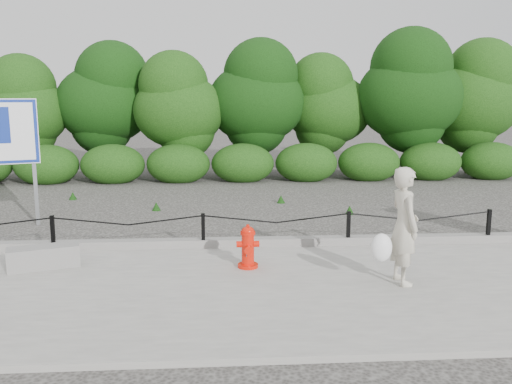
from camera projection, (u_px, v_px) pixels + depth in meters
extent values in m
plane|color=#2D2B28|center=(204.00, 252.00, 9.25)|extent=(90.00, 90.00, 0.00)
cube|color=gray|center=(199.00, 292.00, 7.28)|extent=(14.00, 4.00, 0.08)
cube|color=slate|center=(204.00, 243.00, 9.28)|extent=(14.00, 0.22, 0.14)
cube|color=black|center=(53.00, 233.00, 9.02)|extent=(0.06, 0.06, 0.60)
cube|color=black|center=(203.00, 231.00, 9.19)|extent=(0.06, 0.06, 0.60)
cube|color=black|center=(348.00, 228.00, 9.35)|extent=(0.06, 0.06, 0.60)
cube|color=black|center=(489.00, 226.00, 9.51)|extent=(0.06, 0.06, 0.60)
cylinder|color=black|center=(128.00, 219.00, 9.07)|extent=(2.50, 0.02, 0.02)
cylinder|color=black|center=(277.00, 217.00, 9.23)|extent=(2.50, 0.02, 0.02)
cylinder|color=black|center=(420.00, 215.00, 9.39)|extent=(2.50, 0.02, 0.02)
cylinder|color=black|center=(26.00, 148.00, 17.54)|extent=(0.18, 0.18, 1.92)
ellipsoid|color=#194C11|center=(22.00, 106.00, 17.30)|extent=(2.85, 2.46, 3.08)
cylinder|color=black|center=(106.00, 143.00, 18.07)|extent=(0.18, 0.18, 2.15)
ellipsoid|color=#194C11|center=(104.00, 98.00, 17.81)|extent=(3.18, 2.75, 3.43)
cylinder|color=black|center=(180.00, 148.00, 17.46)|extent=(0.18, 0.18, 1.97)
ellipsoid|color=#194C11|center=(179.00, 104.00, 17.22)|extent=(2.91, 2.52, 3.15)
cylinder|color=black|center=(256.00, 143.00, 18.00)|extent=(0.18, 0.18, 2.19)
ellipsoid|color=#194C11|center=(256.00, 96.00, 17.73)|extent=(3.23, 2.80, 3.50)
cylinder|color=black|center=(328.00, 144.00, 18.57)|extent=(0.18, 0.18, 1.98)
ellipsoid|color=#194C11|center=(329.00, 104.00, 18.33)|extent=(2.92, 2.53, 3.16)
cylinder|color=black|center=(407.00, 141.00, 17.92)|extent=(0.18, 0.18, 2.35)
ellipsoid|color=#194C11|center=(410.00, 90.00, 17.63)|extent=(3.47, 3.00, 3.76)
cylinder|color=black|center=(469.00, 141.00, 18.47)|extent=(0.18, 0.18, 2.21)
ellipsoid|color=#194C11|center=(473.00, 95.00, 18.20)|extent=(3.26, 2.82, 3.53)
cylinder|color=red|center=(248.00, 265.00, 8.19)|extent=(0.31, 0.31, 0.05)
cylinder|color=red|center=(248.00, 249.00, 8.14)|extent=(0.19, 0.19, 0.46)
cylinder|color=red|center=(248.00, 233.00, 8.10)|extent=(0.23, 0.23, 0.04)
ellipsoid|color=red|center=(248.00, 231.00, 8.09)|extent=(0.20, 0.20, 0.15)
cylinder|color=red|center=(248.00, 226.00, 8.08)|extent=(0.05, 0.05, 0.04)
cylinder|color=red|center=(239.00, 244.00, 8.12)|extent=(0.09, 0.10, 0.09)
cylinder|color=red|center=(256.00, 244.00, 8.14)|extent=(0.09, 0.10, 0.09)
cylinder|color=red|center=(248.00, 250.00, 8.00)|extent=(0.13, 0.10, 0.13)
cylinder|color=slate|center=(247.00, 254.00, 8.04)|extent=(0.01, 0.04, 0.10)
imported|color=beige|center=(404.00, 226.00, 7.38)|extent=(0.44, 0.63, 1.62)
ellipsoid|color=white|center=(381.00, 248.00, 7.25)|extent=(0.29, 0.23, 0.39)
cube|color=gray|center=(44.00, 257.00, 8.15)|extent=(1.08, 0.67, 0.33)
cube|color=slate|center=(34.00, 163.00, 11.00)|extent=(0.10, 0.10, 2.58)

